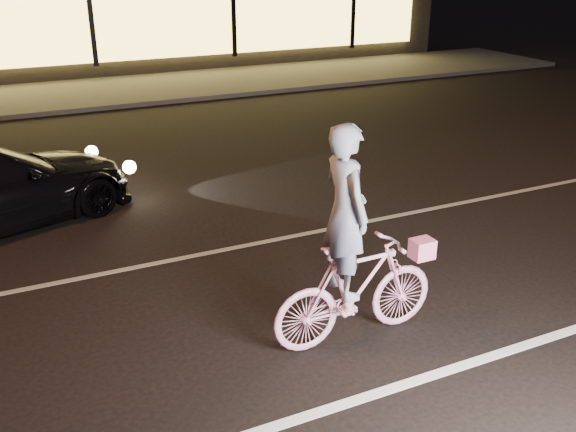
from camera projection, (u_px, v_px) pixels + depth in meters
ground at (333, 309)px, 7.34m from camera, size 90.00×90.00×0.00m
lane_stripe_near at (410, 383)px, 6.09m from camera, size 60.00×0.12×0.01m
lane_stripe_far at (264, 242)px, 9.01m from camera, size 60.00×0.10×0.01m
sidewalk at (110, 92)px, 18.15m from camera, size 30.00×4.00×0.12m
storefront at (70, 0)px, 22.32m from camera, size 25.40×8.42×4.20m
cyclist at (353, 268)px, 6.47m from camera, size 1.87×0.64×2.35m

